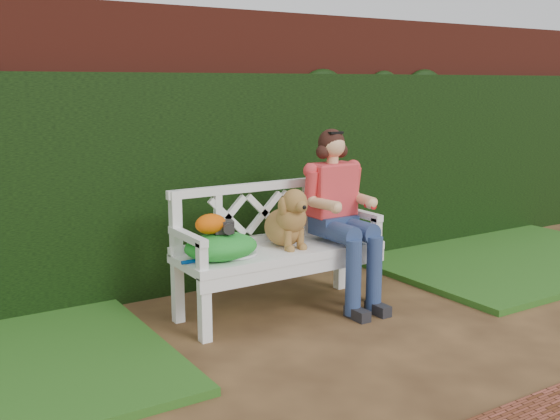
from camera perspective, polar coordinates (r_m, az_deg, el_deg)
ground at (r=4.24m, az=7.79°, el=-11.64°), size 60.00×60.00×0.00m
brick_wall at (r=5.53m, az=-4.74°, el=5.52°), size 10.00×0.30×2.20m
ivy_hedge at (r=5.36m, az=-3.60°, el=2.68°), size 10.00×0.18×1.70m
grass_right at (r=6.49m, az=19.00°, el=-3.88°), size 2.60×2.00×0.05m
garden_bench at (r=4.71m, az=0.00°, el=-6.10°), size 1.63×0.76×0.48m
seated_woman at (r=4.86m, az=4.82°, el=-1.07°), size 0.67×0.80×1.22m
dog at (r=4.62m, az=0.55°, el=-0.58°), size 0.37×0.45×0.43m
tennis_racket at (r=4.40m, az=-4.20°, el=-3.93°), size 0.61×0.45×0.03m
green_bag at (r=4.35m, az=-5.15°, el=-3.13°), size 0.62×0.55×0.17m
camera_item at (r=4.33m, az=-4.90°, el=-1.47°), size 0.15×0.13×0.08m
baseball_glove at (r=4.31m, az=-6.06°, el=-1.21°), size 0.22×0.17×0.13m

